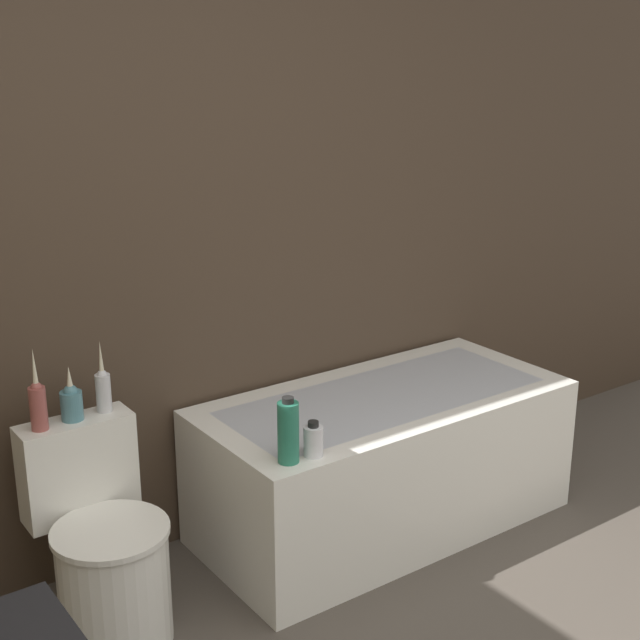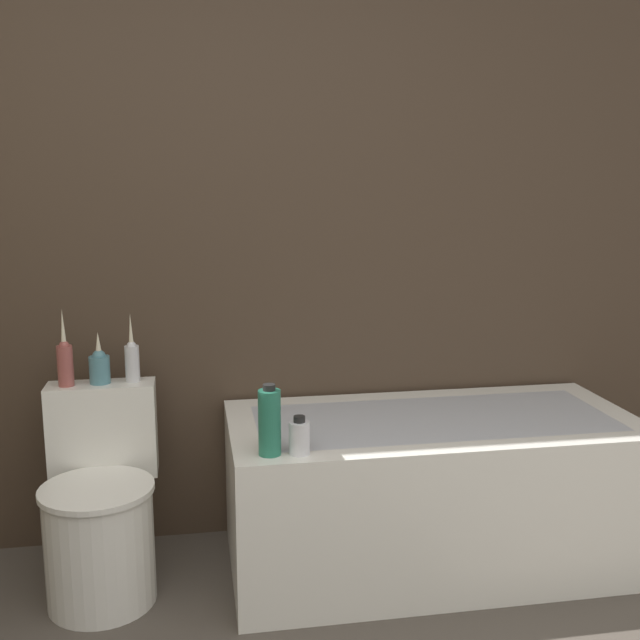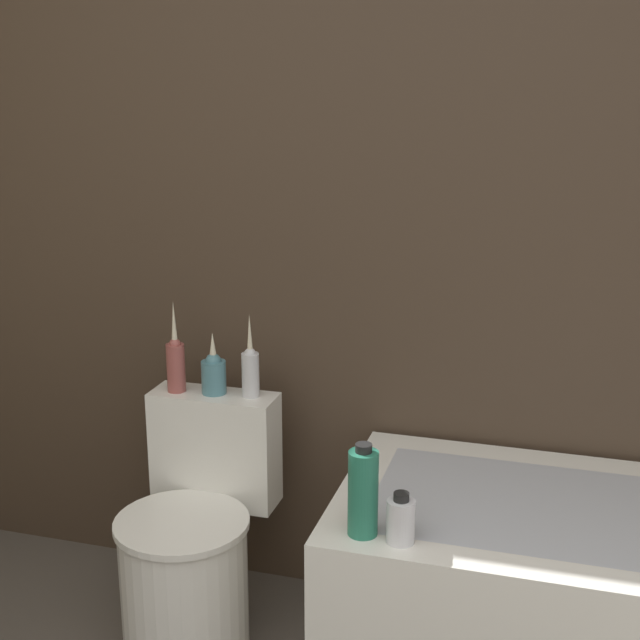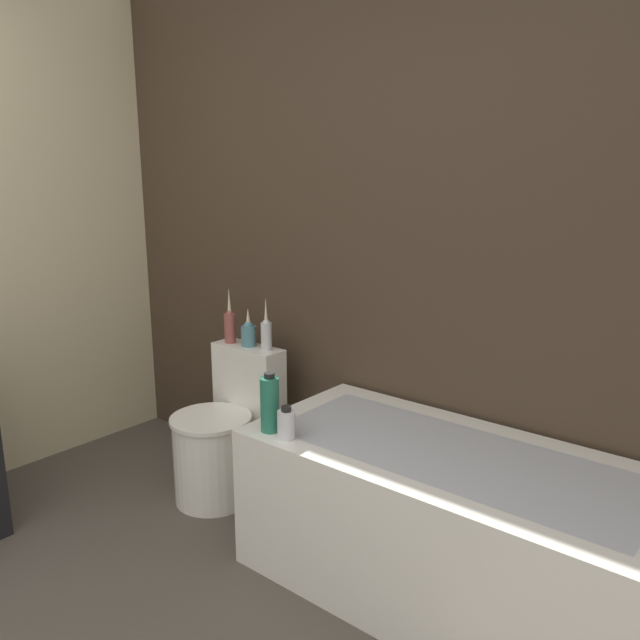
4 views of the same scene
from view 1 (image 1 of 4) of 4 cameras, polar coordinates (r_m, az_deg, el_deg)
name	(u,v)px [view 1 (image 1 of 4)]	position (r m, az deg, el deg)	size (l,w,h in m)	color
wall_back_tiled	(145,226)	(3.32, -11.11, 5.91)	(6.40, 0.06, 2.60)	#423326
bathtub	(383,459)	(3.73, 4.04, -8.90)	(1.53, 0.72, 0.58)	white
toilet	(105,555)	(3.17, -13.58, -14.42)	(0.39, 0.52, 0.72)	white
vase_gold	(38,403)	(3.07, -17.61, -5.09)	(0.06, 0.06, 0.28)	#994C47
vase_silver	(71,401)	(3.12, -15.63, -5.04)	(0.07, 0.07, 0.19)	teal
vase_bronze	(103,388)	(3.16, -13.71, -4.26)	(0.05, 0.05, 0.26)	silver
shampoo_bottle_tall	(288,432)	(3.02, -2.05, -7.16)	(0.07, 0.07, 0.24)	#267259
shampoo_bottle_short	(313,440)	(3.08, -0.43, -7.71)	(0.07, 0.07, 0.13)	silver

